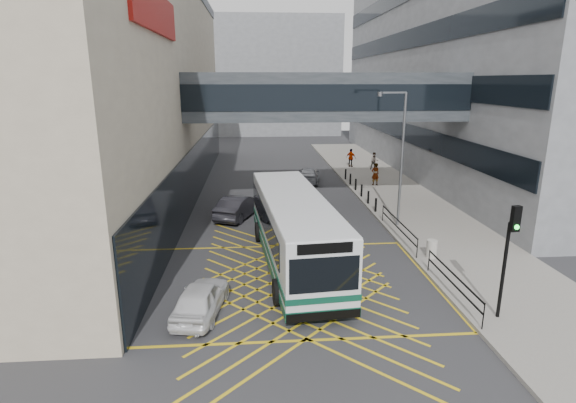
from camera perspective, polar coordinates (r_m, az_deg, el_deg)
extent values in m
plane|color=#333335|center=(19.90, 0.88, -10.29)|extent=(120.00, 120.00, 0.00)
cube|color=#B8A98E|center=(37.63, -30.84, 12.27)|extent=(24.00, 42.00, 16.00)
cube|color=black|center=(34.79, -11.38, 4.03)|extent=(0.10, 41.50, 4.00)
cube|color=maroon|center=(22.49, -16.46, 22.12)|extent=(0.18, 9.00, 1.80)
cube|color=gray|center=(49.14, 28.22, 15.16)|extent=(24.00, 44.00, 20.00)
cube|color=black|center=(44.28, 13.78, 8.86)|extent=(0.10, 43.50, 1.60)
cube|color=black|center=(44.05, 14.12, 14.03)|extent=(0.10, 43.50, 1.60)
cube|color=black|center=(44.18, 14.47, 19.21)|extent=(0.10, 43.50, 1.60)
cube|color=gray|center=(77.89, -4.74, 15.48)|extent=(28.00, 16.00, 18.00)
cube|color=#363B40|center=(30.27, 4.65, 13.14)|extent=(20.00, 4.00, 3.00)
cube|color=black|center=(28.27, 5.29, 12.98)|extent=(19.50, 0.06, 1.60)
cube|color=black|center=(32.26, 4.09, 13.28)|extent=(19.50, 0.06, 1.60)
cube|color=gray|center=(35.60, 13.23, 1.00)|extent=(6.00, 54.00, 0.16)
cube|color=gold|center=(19.90, 0.88, -10.28)|extent=(12.00, 9.00, 0.01)
cube|color=silver|center=(21.14, 0.77, -3.38)|extent=(3.73, 12.03, 2.90)
cube|color=#0D412F|center=(21.58, 0.76, -6.58)|extent=(3.78, 12.07, 0.37)
cube|color=#0D412F|center=(21.37, 0.76, -5.16)|extent=(3.80, 12.08, 0.24)
cube|color=black|center=(21.63, 0.47, -1.90)|extent=(3.66, 10.53, 1.13)
cube|color=black|center=(15.67, 4.63, -9.23)|extent=(2.47, 0.31, 1.29)
cube|color=black|center=(15.28, 4.73, -5.95)|extent=(1.93, 0.24, 0.38)
cube|color=silver|center=(20.72, 0.79, 0.46)|extent=(3.70, 11.92, 0.11)
cube|color=black|center=(16.36, 4.53, -14.24)|extent=(2.69, 0.35, 0.32)
cube|color=black|center=(27.10, -1.45, -2.03)|extent=(2.69, 0.35, 0.32)
cylinder|color=black|center=(17.90, -1.37, -11.45)|extent=(0.40, 1.10, 1.08)
cylinder|color=black|center=(18.43, 7.15, -10.75)|extent=(0.40, 1.10, 1.08)
cylinder|color=black|center=(24.61, -3.77, -3.87)|extent=(0.40, 1.10, 1.08)
cylinder|color=black|center=(25.00, 2.43, -3.54)|extent=(0.40, 1.10, 1.08)
imported|color=silver|center=(17.53, -11.03, -11.95)|extent=(2.35, 4.32, 1.30)
imported|color=black|center=(28.88, -6.31, -0.62)|extent=(3.46, 5.05, 1.47)
imported|color=#9B9DA3|center=(38.74, 2.64, 3.44)|extent=(2.51, 4.58, 1.35)
cylinder|color=black|center=(17.95, 25.69, -7.94)|extent=(0.14, 0.14, 3.62)
cube|color=black|center=(17.13, 26.93, -1.96)|extent=(0.32, 0.23, 0.91)
sphere|color=#19E533|center=(17.13, 27.04, -2.91)|extent=(0.19, 0.19, 0.17)
cylinder|color=slate|center=(26.84, 14.23, 4.99)|extent=(0.17, 0.17, 7.72)
cube|color=slate|center=(26.13, 13.23, 13.32)|extent=(1.54, 0.29, 0.10)
cylinder|color=slate|center=(25.82, 11.62, 13.22)|extent=(0.30, 0.30, 0.24)
cylinder|color=#ADA89E|center=(23.09, 17.78, -5.73)|extent=(0.51, 0.51, 0.88)
cube|color=black|center=(19.21, 20.29, -8.64)|extent=(0.05, 5.00, 0.05)
cube|color=black|center=(19.37, 20.18, -9.73)|extent=(0.05, 5.00, 0.05)
cube|color=black|center=(25.31, 13.86, -2.39)|extent=(0.05, 6.00, 0.05)
cube|color=black|center=(25.43, 13.80, -3.25)|extent=(0.05, 6.00, 0.05)
cylinder|color=black|center=(17.40, 23.57, -13.21)|extent=(0.04, 0.04, 1.00)
cylinder|color=black|center=(21.48, 17.46, -7.13)|extent=(0.04, 0.04, 1.00)
cylinder|color=black|center=(22.78, 16.09, -5.73)|extent=(0.04, 0.04, 1.00)
cylinder|color=black|center=(28.17, 11.95, -1.43)|extent=(0.04, 0.04, 1.00)
cylinder|color=black|center=(30.06, 11.09, -0.43)|extent=(0.14, 0.14, 0.90)
cylinder|color=black|center=(31.92, 10.16, 0.53)|extent=(0.14, 0.14, 0.90)
cylinder|color=black|center=(33.80, 9.33, 1.39)|extent=(0.14, 0.14, 0.90)
cylinder|color=black|center=(35.70, 8.59, 2.16)|extent=(0.14, 0.14, 0.90)
cylinder|color=black|center=(37.60, 7.93, 2.84)|extent=(0.14, 0.14, 0.90)
cylinder|color=black|center=(39.51, 7.33, 3.47)|extent=(0.14, 0.14, 0.90)
imported|color=gray|center=(37.59, 11.02, 3.43)|extent=(0.83, 0.67, 1.84)
imported|color=gray|center=(44.24, 10.91, 5.07)|extent=(0.81, 0.48, 1.65)
imported|color=gray|center=(45.22, 8.00, 5.50)|extent=(1.15, 1.03, 1.79)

